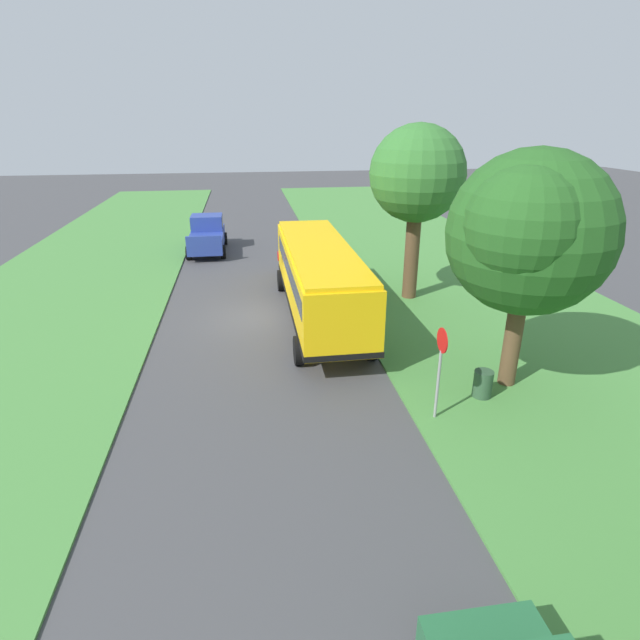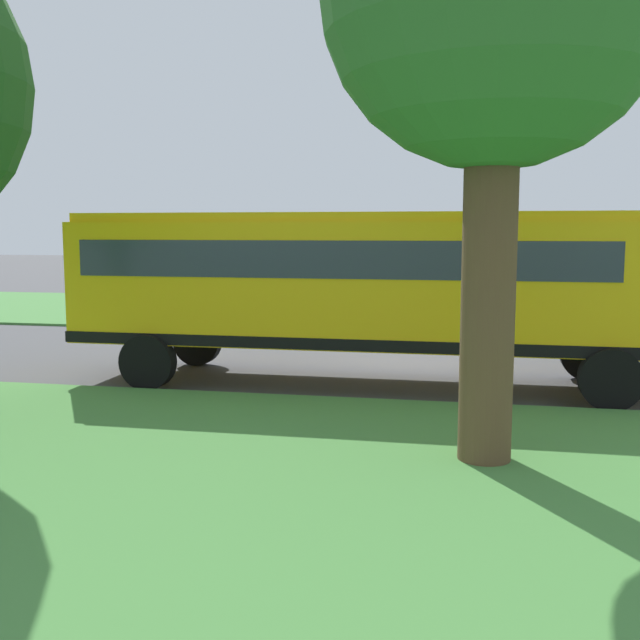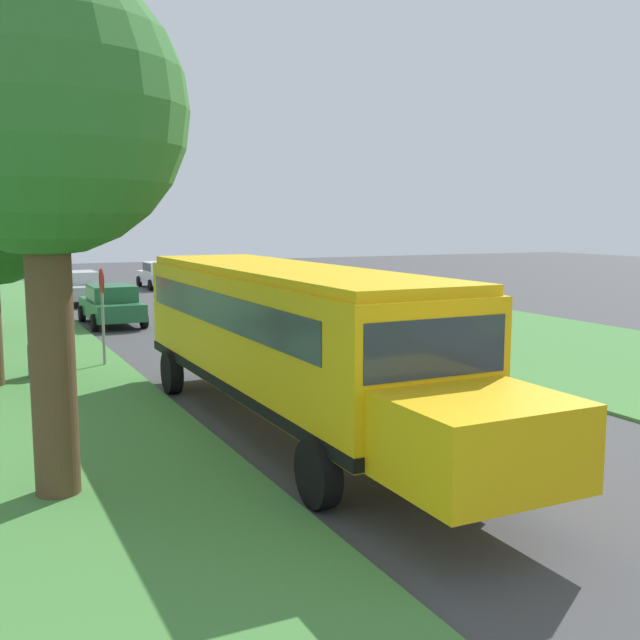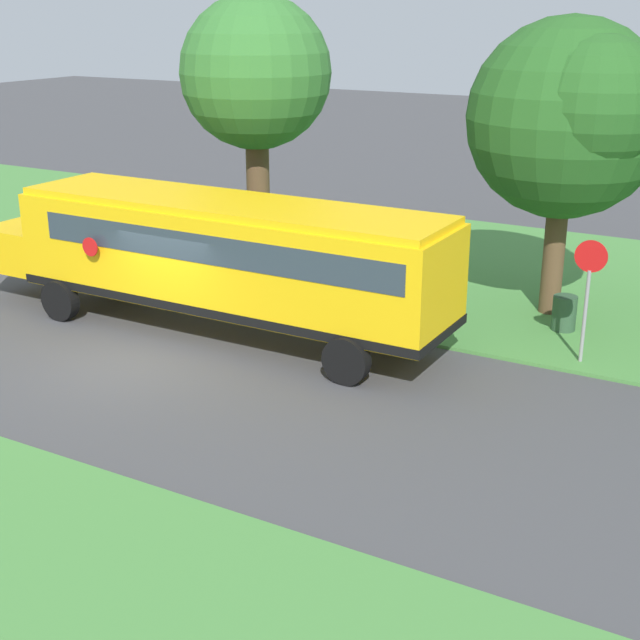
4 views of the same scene
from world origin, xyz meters
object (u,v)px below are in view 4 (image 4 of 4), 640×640
at_px(school_bus, 220,253).
at_px(stop_sign, 588,287).
at_px(oak_tree_roadside_mid, 572,117).
at_px(trash_bin, 564,315).
at_px(oak_tree_beside_bus, 255,76).

distance_m(school_bus, stop_sign, 8.14).
bearing_deg(oak_tree_roadside_mid, stop_sign, 25.93).
distance_m(stop_sign, trash_bin, 2.35).
bearing_deg(oak_tree_beside_bus, stop_sign, 76.42).
xyz_separation_m(oak_tree_beside_bus, trash_bin, (0.58, 8.89, -5.03)).
distance_m(school_bus, trash_bin, 8.14).
relative_size(oak_tree_beside_bus, oak_tree_roadside_mid, 1.07).
distance_m(school_bus, oak_tree_beside_bus, 6.02).
relative_size(oak_tree_beside_bus, stop_sign, 2.78).
bearing_deg(trash_bin, oak_tree_beside_bus, -93.75).
height_order(oak_tree_beside_bus, stop_sign, oak_tree_beside_bus).
bearing_deg(oak_tree_beside_bus, trash_bin, 86.25).
height_order(school_bus, oak_tree_beside_bus, oak_tree_beside_bus).
xyz_separation_m(oak_tree_roadside_mid, stop_sign, (2.74, 1.33, -3.13)).
bearing_deg(oak_tree_beside_bus, oak_tree_roadside_mid, 92.63).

